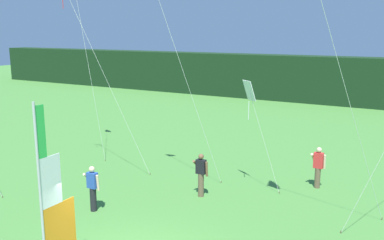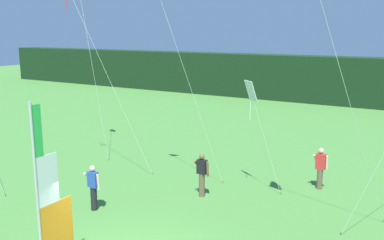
# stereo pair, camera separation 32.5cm
# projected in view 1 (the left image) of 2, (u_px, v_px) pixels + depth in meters

# --- Properties ---
(distant_treeline) EXTENTS (80.00, 2.40, 3.92)m
(distant_treeline) POSITION_uv_depth(u_px,v_px,m) (345.00, 81.00, 35.20)
(distant_treeline) COLOR black
(distant_treeline) RESTS_ON ground
(banner_flag) EXTENTS (0.06, 1.03, 4.53)m
(banner_flag) POSITION_uv_depth(u_px,v_px,m) (51.00, 200.00, 9.93)
(banner_flag) COLOR #B7B7BC
(banner_flag) RESTS_ON ground
(person_near_banner) EXTENTS (0.55, 0.48, 1.64)m
(person_near_banner) POSITION_uv_depth(u_px,v_px,m) (318.00, 166.00, 16.59)
(person_near_banner) COLOR brown
(person_near_banner) RESTS_ON ground
(person_mid_field) EXTENTS (0.55, 0.48, 1.58)m
(person_mid_field) POSITION_uv_depth(u_px,v_px,m) (93.00, 187.00, 14.46)
(person_mid_field) COLOR black
(person_mid_field) RESTS_ON ground
(person_far_left) EXTENTS (0.55, 0.48, 1.63)m
(person_far_left) POSITION_uv_depth(u_px,v_px,m) (201.00, 174.00, 15.72)
(person_far_left) COLOR brown
(person_far_left) RESTS_ON ground
(kite_white_diamond_1) EXTENTS (1.56, 0.56, 4.24)m
(kite_white_diamond_1) POSITION_uv_depth(u_px,v_px,m) (250.00, 95.00, 15.80)
(kite_white_diamond_1) COLOR brown
(kite_white_diamond_1) RESTS_ON ground
(kite_red_diamond_2) EXTENTS (3.71, 1.27, 8.26)m
(kite_red_diamond_2) POSITION_uv_depth(u_px,v_px,m) (70.00, 0.00, 17.48)
(kite_red_diamond_2) COLOR brown
(kite_red_diamond_2) RESTS_ON ground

